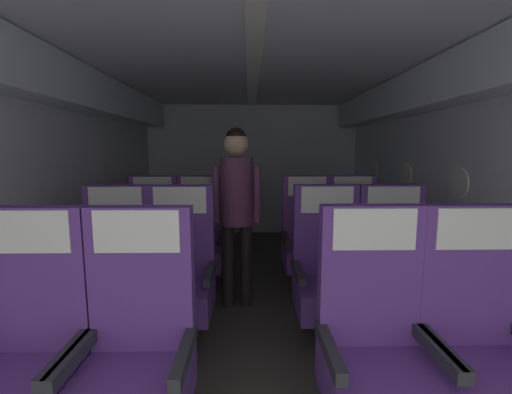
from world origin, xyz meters
TOP-DOWN VIEW (x-y plane):
  - ground at (0.00, 2.89)m, footprint 3.72×6.19m
  - fuselage_shell at (0.00, 3.17)m, footprint 3.60×5.84m
  - seat_a_left_window at (-1.06, 1.55)m, footprint 0.52×0.50m
  - seat_a_left_aisle at (-0.56, 1.54)m, footprint 0.52×0.50m
  - seat_a_right_aisle at (1.05, 1.57)m, footprint 0.52×0.50m
  - seat_a_right_window at (0.56, 1.57)m, footprint 0.52×0.50m
  - seat_b_left_window at (-1.05, 2.54)m, footprint 0.52×0.50m
  - seat_b_left_aisle at (-0.56, 2.53)m, footprint 0.52×0.50m
  - seat_b_right_aisle at (1.05, 2.53)m, footprint 0.52×0.50m
  - seat_b_right_window at (0.55, 2.53)m, footprint 0.52×0.50m
  - seat_c_left_window at (-1.04, 3.50)m, footprint 0.52×0.50m
  - seat_c_left_aisle at (-0.56, 3.52)m, footprint 0.52×0.50m
  - seat_c_right_aisle at (1.05, 3.52)m, footprint 0.52×0.50m
  - seat_c_right_window at (0.56, 3.51)m, footprint 0.52×0.50m
  - flight_attendant at (-0.15, 3.03)m, footprint 0.43×0.28m

SIDE VIEW (x-z plane):
  - ground at x=0.00m, z-range -0.02..0.00m
  - seat_a_left_window at x=-1.06m, z-range -0.10..1.04m
  - seat_a_left_aisle at x=-0.56m, z-range -0.10..1.04m
  - seat_a_right_aisle at x=1.05m, z-range -0.10..1.04m
  - seat_a_right_window at x=0.56m, z-range -0.10..1.04m
  - seat_b_left_window at x=-1.05m, z-range -0.10..1.04m
  - seat_b_left_aisle at x=-0.56m, z-range -0.10..1.04m
  - seat_b_right_aisle at x=1.05m, z-range -0.10..1.04m
  - seat_b_right_window at x=0.55m, z-range -0.10..1.04m
  - seat_c_left_window at x=-1.04m, z-range -0.10..1.04m
  - seat_c_left_aisle at x=-0.56m, z-range -0.10..1.04m
  - seat_c_right_aisle at x=1.05m, z-range -0.10..1.04m
  - seat_c_right_window at x=0.56m, z-range -0.10..1.04m
  - flight_attendant at x=-0.15m, z-range 0.18..1.78m
  - fuselage_shell at x=0.00m, z-range 0.47..2.67m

